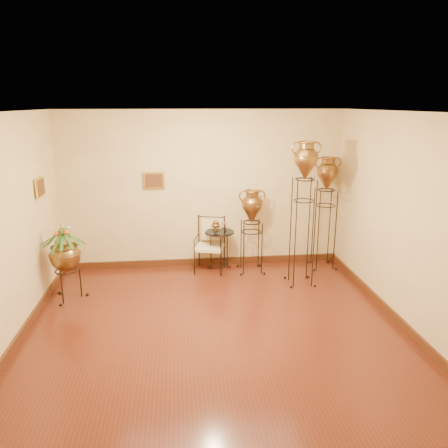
{
  "coord_description": "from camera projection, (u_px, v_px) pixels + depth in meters",
  "views": [
    {
      "loc": [
        -0.45,
        -5.13,
        2.9
      ],
      "look_at": [
        0.25,
        1.3,
        1.1
      ],
      "focal_mm": 35.0,
      "sensor_mm": 36.0,
      "label": 1
    }
  ],
  "objects": [
    {
      "name": "room_shell",
      "position": [
        215.0,
        203.0,
        5.28
      ],
      "size": [
        5.02,
        5.02,
        2.81
      ],
      "color": "beige",
      "rests_on": "ground"
    },
    {
      "name": "ground",
      "position": [
        216.0,
        331.0,
        5.74
      ],
      "size": [
        5.0,
        5.0,
        0.0
      ],
      "primitive_type": "plane",
      "color": "#561C14",
      "rests_on": "ground"
    },
    {
      "name": "amphora_tall",
      "position": [
        303.0,
        213.0,
        6.97
      ],
      "size": [
        0.61,
        0.61,
        2.36
      ],
      "rotation": [
        0.0,
        0.0,
        0.43
      ],
      "color": "black",
      "rests_on": "ground"
    },
    {
      "name": "side_table",
      "position": [
        219.0,
        250.0,
        7.72
      ],
      "size": [
        0.61,
        0.61,
        0.92
      ],
      "rotation": [
        0.0,
        0.0,
        0.26
      ],
      "color": "black",
      "rests_on": "ground"
    },
    {
      "name": "armchair",
      "position": [
        210.0,
        245.0,
        7.68
      ],
      "size": [
        0.64,
        0.62,
        0.96
      ],
      "rotation": [
        0.0,
        0.0,
        -0.25
      ],
      "color": "black",
      "rests_on": "ground"
    },
    {
      "name": "amphora_short",
      "position": [
        252.0,
        231.0,
        7.62
      ],
      "size": [
        0.58,
        0.58,
        1.5
      ],
      "rotation": [
        0.0,
        0.0,
        0.34
      ],
      "color": "black",
      "rests_on": "ground"
    },
    {
      "name": "planter_urn",
      "position": [
        65.0,
        253.0,
        6.51
      ],
      "size": [
        0.92,
        0.92,
        1.32
      ],
      "rotation": [
        0.0,
        0.0,
        -0.38
      ],
      "color": "black",
      "rests_on": "ground"
    },
    {
      "name": "amphora_mid",
      "position": [
        325.0,
        212.0,
        7.75
      ],
      "size": [
        0.59,
        0.59,
        2.03
      ],
      "rotation": [
        0.0,
        0.0,
        0.38
      ],
      "color": "black",
      "rests_on": "ground"
    }
  ]
}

